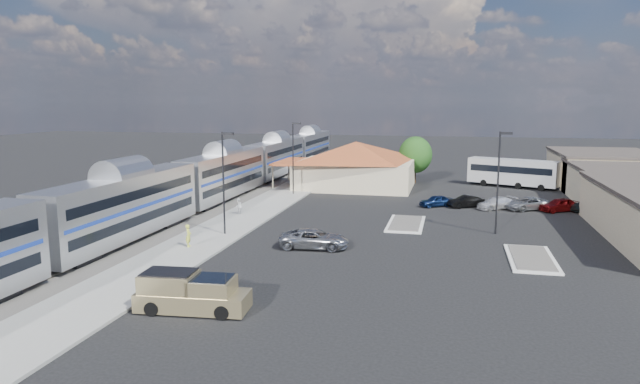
% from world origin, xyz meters
% --- Properties ---
extents(ground, '(280.00, 280.00, 0.00)m').
position_xyz_m(ground, '(0.00, 0.00, 0.00)').
color(ground, black).
rests_on(ground, ground).
extents(railbed, '(16.00, 100.00, 0.12)m').
position_xyz_m(railbed, '(-21.00, 8.00, 0.06)').
color(railbed, '#4C4944').
rests_on(railbed, ground).
extents(platform, '(5.50, 92.00, 0.18)m').
position_xyz_m(platform, '(-12.00, 6.00, 0.09)').
color(platform, gray).
rests_on(platform, ground).
extents(passenger_train, '(3.00, 104.00, 5.55)m').
position_xyz_m(passenger_train, '(-18.00, 10.85, 2.87)').
color(passenger_train, silver).
rests_on(passenger_train, ground).
extents(freight_cars, '(2.80, 46.00, 4.00)m').
position_xyz_m(freight_cars, '(-24.00, 11.11, 1.93)').
color(freight_cars, black).
rests_on(freight_cars, ground).
extents(station_depot, '(18.35, 12.24, 6.20)m').
position_xyz_m(station_depot, '(-4.56, 24.00, 3.13)').
color(station_depot, '#C7B492').
rests_on(station_depot, ground).
extents(traffic_island_south, '(3.30, 7.50, 0.21)m').
position_xyz_m(traffic_island_south, '(4.00, 2.00, 0.10)').
color(traffic_island_south, silver).
rests_on(traffic_island_south, ground).
extents(traffic_island_north, '(3.30, 7.50, 0.21)m').
position_xyz_m(traffic_island_north, '(14.00, -8.00, 0.10)').
color(traffic_island_north, silver).
rests_on(traffic_island_north, ground).
extents(lamp_plat_s, '(1.08, 0.25, 9.00)m').
position_xyz_m(lamp_plat_s, '(-10.90, -6.00, 5.34)').
color(lamp_plat_s, black).
rests_on(lamp_plat_s, ground).
extents(lamp_plat_n, '(1.08, 0.25, 9.00)m').
position_xyz_m(lamp_plat_n, '(-10.90, 16.00, 5.34)').
color(lamp_plat_n, black).
rests_on(lamp_plat_n, ground).
extents(lamp_lot, '(1.08, 0.25, 9.00)m').
position_xyz_m(lamp_lot, '(12.10, 0.00, 5.34)').
color(lamp_lot, black).
rests_on(lamp_lot, ground).
extents(tree_depot, '(4.71, 4.71, 6.63)m').
position_xyz_m(tree_depot, '(3.00, 30.00, 4.02)').
color(tree_depot, '#382314').
rests_on(tree_depot, ground).
extents(pickup_truck, '(6.36, 2.76, 2.14)m').
position_xyz_m(pickup_truck, '(-5.75, -23.24, 1.01)').
color(pickup_truck, tan).
rests_on(pickup_truck, ground).
extents(suv, '(5.70, 2.97, 1.53)m').
position_xyz_m(suv, '(-2.40, -8.44, 0.77)').
color(suv, '#93969B').
rests_on(suv, ground).
extents(coach_bus, '(11.83, 6.90, 3.77)m').
position_xyz_m(coach_bus, '(16.12, 29.00, 2.17)').
color(coach_bus, silver).
rests_on(coach_bus, ground).
extents(person_a, '(0.61, 0.75, 1.80)m').
position_xyz_m(person_a, '(-12.04, -10.85, 1.08)').
color(person_a, '#D1DB44').
rests_on(person_a, platform).
extents(person_b, '(0.63, 0.80, 1.62)m').
position_xyz_m(person_b, '(-12.99, 2.46, 0.99)').
color(person_b, silver).
rests_on(person_b, platform).
extents(parked_car_a, '(3.99, 3.24, 1.28)m').
position_xyz_m(parked_car_a, '(6.49, 12.04, 0.64)').
color(parked_car_a, '#0E1F47').
rests_on(parked_car_a, ground).
extents(parked_car_b, '(4.16, 3.21, 1.32)m').
position_xyz_m(parked_car_b, '(9.69, 12.34, 0.66)').
color(parked_car_b, black).
rests_on(parked_car_b, ground).
extents(parked_car_c, '(4.74, 4.09, 1.31)m').
position_xyz_m(parked_car_c, '(12.89, 12.04, 0.65)').
color(parked_car_c, silver).
rests_on(parked_car_c, ground).
extents(parked_car_d, '(5.48, 4.55, 1.39)m').
position_xyz_m(parked_car_d, '(16.09, 12.34, 0.70)').
color(parked_car_d, gray).
rests_on(parked_car_d, ground).
extents(parked_car_e, '(4.64, 3.63, 1.48)m').
position_xyz_m(parked_car_e, '(19.29, 12.04, 0.74)').
color(parked_car_e, maroon).
rests_on(parked_car_e, ground).
extents(parked_car_f, '(4.46, 3.83, 1.45)m').
position_xyz_m(parked_car_f, '(22.49, 12.34, 0.72)').
color(parked_car_f, black).
rests_on(parked_car_f, ground).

